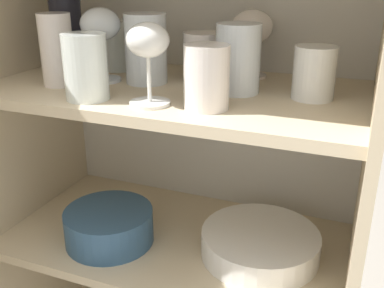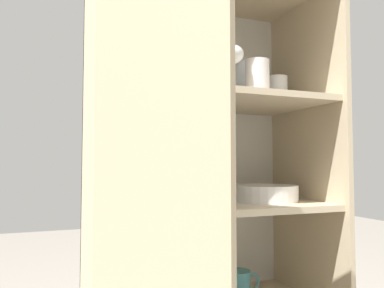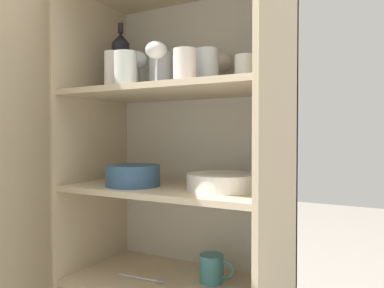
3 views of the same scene
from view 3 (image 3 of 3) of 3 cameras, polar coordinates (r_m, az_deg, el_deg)
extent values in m
cube|color=silver|center=(1.52, 1.31, -4.95)|extent=(0.77, 0.02, 1.40)
cube|color=#CCB793|center=(1.56, -14.71, -4.80)|extent=(0.02, 0.43, 1.40)
cube|color=#CCB793|center=(1.19, 13.02, -6.75)|extent=(0.02, 0.43, 1.40)
cube|color=beige|center=(1.43, -2.79, -20.41)|extent=(0.73, 0.40, 0.02)
cube|color=beige|center=(1.34, -2.81, -6.84)|extent=(0.73, 0.40, 0.02)
cube|color=beige|center=(1.33, -2.83, 7.95)|extent=(0.73, 0.40, 0.02)
cube|color=tan|center=(1.25, -24.08, -6.45)|extent=(0.20, 0.34, 1.40)
cylinder|color=silver|center=(1.41, -11.95, 10.82)|extent=(0.06, 0.06, 0.14)
cylinder|color=white|center=(1.53, -6.72, 9.55)|extent=(0.08, 0.08, 0.11)
cylinder|color=white|center=(1.24, 8.23, 11.11)|extent=(0.07, 0.07, 0.09)
cylinder|color=white|center=(1.39, -4.85, 10.95)|extent=(0.08, 0.08, 0.14)
cylinder|color=silver|center=(1.38, 0.01, 10.19)|extent=(0.08, 0.08, 0.10)
cylinder|color=silver|center=(1.19, -1.08, 11.80)|extent=(0.08, 0.08, 0.10)
cylinder|color=white|center=(1.29, 2.27, 11.49)|extent=(0.08, 0.08, 0.13)
cylinder|color=white|center=(1.29, -10.11, 11.17)|extent=(0.08, 0.08, 0.11)
cylinder|color=silver|center=(1.40, 4.31, 8.17)|extent=(0.07, 0.07, 0.01)
cylinder|color=silver|center=(1.41, 4.31, 9.60)|extent=(0.01, 0.01, 0.06)
ellipsoid|color=silver|center=(1.42, 4.32, 12.28)|extent=(0.09, 0.09, 0.07)
cylinder|color=white|center=(1.22, -5.46, 9.19)|extent=(0.07, 0.07, 0.01)
cylinder|color=white|center=(1.23, -5.46, 11.06)|extent=(0.01, 0.01, 0.07)
ellipsoid|color=white|center=(1.24, -5.47, 14.06)|extent=(0.07, 0.07, 0.06)
cylinder|color=white|center=(1.41, -8.34, 8.12)|extent=(0.07, 0.07, 0.01)
cylinder|color=white|center=(1.42, -8.35, 9.77)|extent=(0.01, 0.01, 0.08)
ellipsoid|color=white|center=(1.43, -8.36, 12.56)|extent=(0.08, 0.08, 0.06)
cylinder|color=black|center=(1.54, -10.80, 11.20)|extent=(0.07, 0.07, 0.20)
cone|color=black|center=(1.57, -10.82, 15.55)|extent=(0.07, 0.07, 0.04)
cylinder|color=black|center=(1.58, -10.83, 16.94)|extent=(0.02, 0.02, 0.04)
cylinder|color=white|center=(1.25, 4.82, -6.76)|extent=(0.25, 0.25, 0.01)
cylinder|color=white|center=(1.25, 4.82, -6.35)|extent=(0.25, 0.25, 0.01)
cylinder|color=white|center=(1.25, 4.82, -5.94)|extent=(0.25, 0.25, 0.01)
cylinder|color=white|center=(1.25, 4.82, -5.53)|extent=(0.25, 0.25, 0.01)
cylinder|color=white|center=(1.25, 4.82, -5.12)|extent=(0.25, 0.25, 0.01)
cylinder|color=white|center=(1.24, 4.82, -4.71)|extent=(0.25, 0.25, 0.01)
cylinder|color=#33567A|center=(1.35, -9.00, -4.77)|extent=(0.19, 0.19, 0.08)
torus|color=#33567A|center=(1.34, -9.01, -3.35)|extent=(0.19, 0.19, 0.01)
cylinder|color=teal|center=(1.39, 3.02, -18.41)|extent=(0.09, 0.09, 0.10)
torus|color=teal|center=(1.37, 5.12, -18.53)|extent=(0.06, 0.01, 0.06)
cylinder|color=silver|center=(1.45, -8.02, -19.54)|extent=(0.17, 0.02, 0.01)
ellipsoid|color=silver|center=(1.40, -4.85, -20.11)|extent=(0.04, 0.02, 0.01)
camera|label=1|loc=(0.61, -16.03, 39.73)|focal=42.00mm
camera|label=2|loc=(1.18, -60.61, -2.00)|focal=35.00mm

